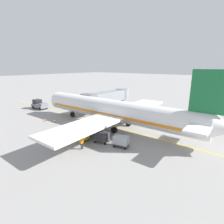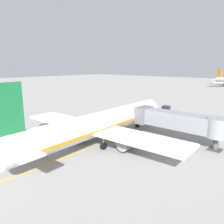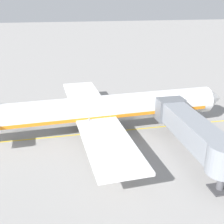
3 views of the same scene
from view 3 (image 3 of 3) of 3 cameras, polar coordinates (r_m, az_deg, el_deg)
ground_plane at (r=38.33m, az=-3.45°, el=-4.31°), size 400.00×400.00×0.00m
gate_lead_in_line at (r=38.33m, az=-3.45°, el=-4.31°), size 0.24×80.00×0.01m
parked_airliner at (r=37.46m, az=-2.72°, el=0.39°), size 30.20×37.31×10.63m
jet_bridge at (r=32.32m, az=16.33°, el=-3.70°), size 15.25×3.50×4.98m
baggage_tug_lead at (r=45.37m, az=-3.60°, el=1.00°), size 1.47×2.59×1.62m
baggage_cart_front at (r=43.75m, az=-7.53°, el=0.35°), size 1.81×2.98×1.58m
baggage_cart_second_in_train at (r=43.09m, az=-11.57°, el=-0.27°), size 1.81×2.98×1.58m
ground_crew_wing_walker at (r=46.91m, az=-7.17°, el=1.90°), size 0.72×0.33×1.69m
safety_cone_nose_left at (r=47.65m, az=11.99°, el=1.05°), size 0.36×0.36×0.59m
safety_cone_nose_right at (r=46.22m, az=9.83°, el=0.55°), size 0.36×0.36×0.59m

